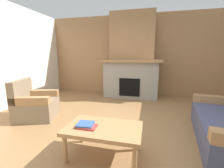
{
  "coord_description": "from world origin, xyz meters",
  "views": [
    {
      "loc": [
        0.56,
        -2.3,
        1.36
      ],
      "look_at": [
        -0.28,
        1.09,
        0.69
      ],
      "focal_mm": 23.92,
      "sensor_mm": 36.0,
      "label": 1
    }
  ],
  "objects": [
    {
      "name": "book_stack_near_edge",
      "position": [
        -0.21,
        -0.61,
        0.45
      ],
      "size": [
        0.27,
        0.22,
        0.04
      ],
      "color": "#B23833",
      "rests_on": "coffee_table"
    },
    {
      "name": "ground",
      "position": [
        0.0,
        0.0,
        0.0
      ],
      "size": [
        9.0,
        9.0,
        0.0
      ],
      "primitive_type": "plane",
      "color": "olive"
    },
    {
      "name": "wall_back_wood_panel",
      "position": [
        0.0,
        3.0,
        1.35
      ],
      "size": [
        6.0,
        0.12,
        2.7
      ],
      "primitive_type": "cube",
      "color": "#997047",
      "rests_on": "ground"
    },
    {
      "name": "armchair",
      "position": [
        -1.84,
        0.34,
        0.29
      ],
      "size": [
        0.96,
        0.96,
        0.85
      ],
      "color": "#847056",
      "rests_on": "ground"
    },
    {
      "name": "coffee_table",
      "position": [
        0.01,
        -0.55,
        0.38
      ],
      "size": [
        1.0,
        0.6,
        0.43
      ],
      "color": "#A87A4C",
      "rests_on": "ground"
    },
    {
      "name": "fireplace",
      "position": [
        0.0,
        2.62,
        1.16
      ],
      "size": [
        1.9,
        0.82,
        2.7
      ],
      "color": "gray",
      "rests_on": "ground"
    }
  ]
}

